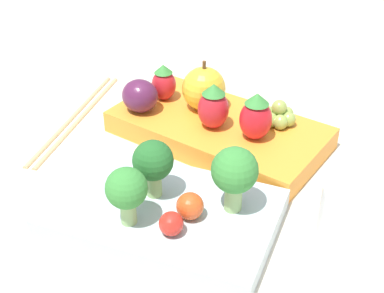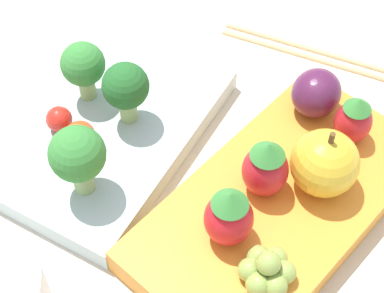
{
  "view_description": "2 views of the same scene",
  "coord_description": "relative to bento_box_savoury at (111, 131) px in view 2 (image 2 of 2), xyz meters",
  "views": [
    {
      "loc": [
        -0.2,
        0.38,
        0.31
      ],
      "look_at": [
        -0.0,
        0.0,
        0.03
      ],
      "focal_mm": 50.0,
      "sensor_mm": 36.0,
      "label": 1
    },
    {
      "loc": [
        -0.23,
        -0.16,
        0.4
      ],
      "look_at": [
        -0.0,
        0.0,
        0.03
      ],
      "focal_mm": 60.0,
      "sensor_mm": 36.0,
      "label": 2
    }
  ],
  "objects": [
    {
      "name": "ground_plane",
      "position": [
        0.01,
        -0.07,
        -0.01
      ],
      "size": [
        4.0,
        4.0,
        0.0
      ],
      "primitive_type": "plane",
      "color": "beige"
    },
    {
      "name": "bento_box_savoury",
      "position": [
        0.0,
        0.0,
        0.0
      ],
      "size": [
        0.21,
        0.14,
        0.02
      ],
      "color": "silver",
      "rests_on": "ground_plane"
    },
    {
      "name": "bento_box_fruit",
      "position": [
        0.02,
        -0.14,
        0.0
      ],
      "size": [
        0.24,
        0.15,
        0.02
      ],
      "color": "orange",
      "rests_on": "ground_plane"
    },
    {
      "name": "broccoli_floret_0",
      "position": [
        0.02,
        -0.01,
        0.04
      ],
      "size": [
        0.04,
        0.04,
        0.05
      ],
      "color": "#93B770",
      "rests_on": "bento_box_savoury"
    },
    {
      "name": "broccoli_floret_1",
      "position": [
        -0.06,
        -0.02,
        0.05
      ],
      "size": [
        0.04,
        0.04,
        0.06
      ],
      "color": "#93B770",
      "rests_on": "bento_box_savoury"
    },
    {
      "name": "broccoli_floret_2",
      "position": [
        0.02,
        0.03,
        0.04
      ],
      "size": [
        0.03,
        0.03,
        0.05
      ],
      "color": "#93B770",
      "rests_on": "bento_box_savoury"
    },
    {
      "name": "cherry_tomato_0",
      "position": [
        -0.02,
        0.03,
        0.02
      ],
      "size": [
        0.02,
        0.02,
        0.02
      ],
      "color": "red",
      "rests_on": "bento_box_savoury"
    },
    {
      "name": "cherry_tomato_1",
      "position": [
        -0.03,
        0.0,
        0.02
      ],
      "size": [
        0.02,
        0.02,
        0.02
      ],
      "color": "#DB4C1E",
      "rests_on": "bento_box_savoury"
    },
    {
      "name": "apple",
      "position": [
        0.04,
        -0.16,
        0.04
      ],
      "size": [
        0.05,
        0.05,
        0.06
      ],
      "color": "gold",
      "rests_on": "bento_box_fruit"
    },
    {
      "name": "strawberry_0",
      "position": [
        -0.03,
        -0.13,
        0.04
      ],
      "size": [
        0.03,
        0.03,
        0.05
      ],
      "color": "red",
      "rests_on": "bento_box_fruit"
    },
    {
      "name": "strawberry_1",
      "position": [
        0.01,
        -0.13,
        0.04
      ],
      "size": [
        0.03,
        0.03,
        0.05
      ],
      "color": "red",
      "rests_on": "bento_box_fruit"
    },
    {
      "name": "strawberry_2",
      "position": [
        0.09,
        -0.16,
        0.03
      ],
      "size": [
        0.03,
        0.03,
        0.04
      ],
      "color": "red",
      "rests_on": "bento_box_fruit"
    },
    {
      "name": "plum",
      "position": [
        0.1,
        -0.12,
        0.03
      ],
      "size": [
        0.04,
        0.04,
        0.04
      ],
      "color": "#511E42",
      "rests_on": "bento_box_fruit"
    },
    {
      "name": "grape_cluster",
      "position": [
        -0.04,
        -0.17,
        0.02
      ],
      "size": [
        0.04,
        0.03,
        0.03
      ],
      "color": "#8EA84C",
      "rests_on": "bento_box_fruit"
    },
    {
      "name": "chopsticks_pair",
      "position": [
        0.18,
        -0.11,
        -0.01
      ],
      "size": [
        0.06,
        0.21,
        0.01
      ],
      "color": "tan",
      "rests_on": "ground_plane"
    }
  ]
}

